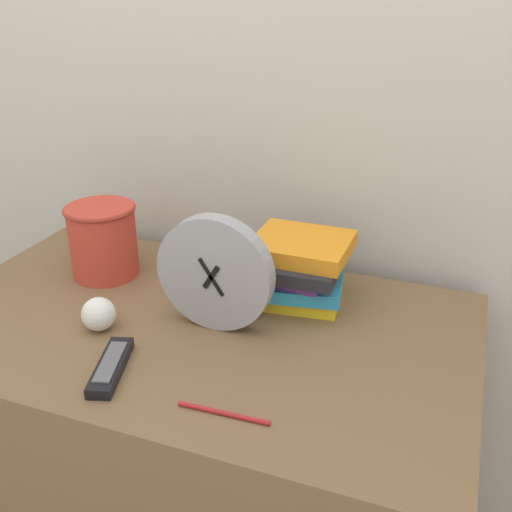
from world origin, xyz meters
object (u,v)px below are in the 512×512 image
at_px(basket, 103,238).
at_px(book_stack, 292,270).
at_px(tv_remote, 111,366).
at_px(crumpled_paper_ball, 99,314).
at_px(pen, 224,413).
at_px(desk_clock, 215,273).

bearing_deg(basket, book_stack, 4.74).
relative_size(tv_remote, crumpled_paper_ball, 2.50).
height_order(book_stack, basket, basket).
bearing_deg(pen, desk_clock, 116.47).
xyz_separation_m(basket, crumpled_paper_ball, (0.13, -0.21, -0.06)).
bearing_deg(tv_remote, basket, 124.52).
height_order(tv_remote, crumpled_paper_ball, crumpled_paper_ball).
height_order(book_stack, tv_remote, book_stack).
height_order(basket, tv_remote, basket).
height_order(book_stack, pen, book_stack).
distance_m(book_stack, tv_remote, 0.43).
bearing_deg(desk_clock, pen, -63.53).
xyz_separation_m(book_stack, pen, (0.01, -0.40, -0.06)).
relative_size(desk_clock, tv_remote, 1.40).
distance_m(basket, tv_remote, 0.41).
distance_m(desk_clock, pen, 0.29).
relative_size(basket, crumpled_paper_ball, 2.51).
bearing_deg(book_stack, desk_clock, -123.80).
bearing_deg(crumpled_paper_ball, tv_remote, -48.89).
distance_m(desk_clock, basket, 0.36).
bearing_deg(book_stack, pen, -87.91).
bearing_deg(crumpled_paper_ball, basket, 120.49).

